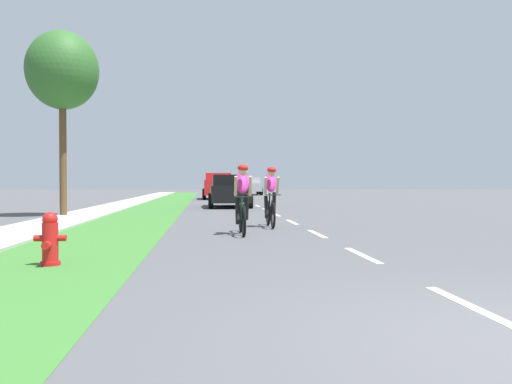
% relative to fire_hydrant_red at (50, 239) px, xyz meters
% --- Properties ---
extents(ground_plane, '(120.00, 120.00, 0.00)m').
position_rel_fire_hydrant_red_xyz_m(ground_plane, '(4.72, 15.86, -0.37)').
color(ground_plane, '#4C4C4F').
extents(grass_verge, '(2.51, 70.00, 0.01)m').
position_rel_fire_hydrant_red_xyz_m(grass_verge, '(0.00, 15.86, -0.37)').
color(grass_verge, '#38722D').
rests_on(grass_verge, ground_plane).
extents(sidewalk_concrete, '(1.75, 70.00, 0.10)m').
position_rel_fire_hydrant_red_xyz_m(sidewalk_concrete, '(-2.13, 15.86, -0.37)').
color(sidewalk_concrete, '#B2ADA3').
rests_on(sidewalk_concrete, ground_plane).
extents(lane_markings_center, '(0.12, 54.30, 0.01)m').
position_rel_fire_hydrant_red_xyz_m(lane_markings_center, '(4.72, 19.86, -0.37)').
color(lane_markings_center, white).
rests_on(lane_markings_center, ground_plane).
extents(fire_hydrant_red, '(0.44, 0.38, 0.76)m').
position_rel_fire_hydrant_red_xyz_m(fire_hydrant_red, '(0.00, 0.00, 0.00)').
color(fire_hydrant_red, red).
rests_on(fire_hydrant_red, ground_plane).
extents(cyclist_lead, '(0.42, 1.72, 1.58)m').
position_rel_fire_hydrant_red_xyz_m(cyclist_lead, '(3.01, 4.12, 0.44)').
color(cyclist_lead, black).
rests_on(cyclist_lead, ground_plane).
extents(cyclist_trailing, '(0.42, 1.72, 1.58)m').
position_rel_fire_hydrant_red_xyz_m(cyclist_trailing, '(3.89, 6.00, 0.44)').
color(cyclist_trailing, black).
rests_on(cyclist_trailing, ground_plane).
extents(sedan_black, '(1.98, 4.30, 1.52)m').
position_rel_fire_hydrant_red_xyz_m(sedan_black, '(3.28, 17.06, 0.40)').
color(sedan_black, black).
rests_on(sedan_black, ground_plane).
extents(suv_red, '(2.15, 4.70, 1.79)m').
position_rel_fire_hydrant_red_xyz_m(suv_red, '(3.00, 28.73, 0.58)').
color(suv_red, red).
rests_on(suv_red, ground_plane).
extents(pickup_silver, '(2.22, 5.10, 1.64)m').
position_rel_fire_hydrant_red_xyz_m(pickup_silver, '(6.09, 40.23, 0.46)').
color(pickup_silver, '#A5A8AD').
rests_on(pickup_silver, ground_plane).
extents(street_tree_near, '(2.43, 2.43, 6.35)m').
position_rel_fire_hydrant_red_xyz_m(street_tree_near, '(-2.70, 10.85, 4.60)').
color(street_tree_near, brown).
rests_on(street_tree_near, ground_plane).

